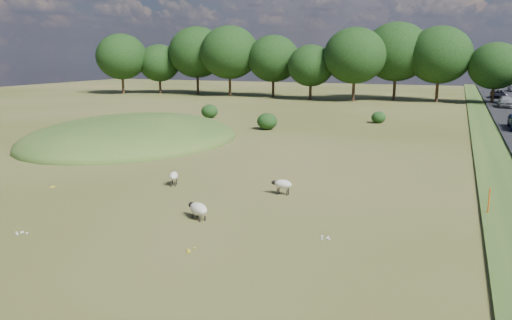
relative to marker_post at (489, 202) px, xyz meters
The scene contains 10 objects.
ground 23.23m from the marker_post, 126.64° to the left, with size 160.00×160.00×0.00m, color #3B4916.
mound 27.97m from the marker_post, 157.64° to the left, with size 16.00×20.00×4.00m, color #33561E.
treeline 56.41m from the marker_post, 105.42° to the left, with size 96.28×14.66×11.70m.
shrubs 30.94m from the marker_post, 129.09° to the left, with size 19.50×10.02×1.53m.
marker_post is the anchor object (origin of this frame).
sheep_0 15.25m from the marker_post, behind, with size 0.72×1.06×0.73m.
sheep_1 9.30m from the marker_post, behind, with size 1.07×0.50×0.77m.
sheep_2 12.48m from the marker_post, 155.79° to the right, with size 1.28×1.00×0.73m.
car_3 63.39m from the marker_post, 86.16° to the left, with size 2.02×4.39×1.22m, color black.
car_5 48.33m from the marker_post, 84.97° to the left, with size 1.76×4.37×1.49m, color #929499.
Camera 1 is at (12.23, -21.49, 6.80)m, focal length 35.00 mm.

